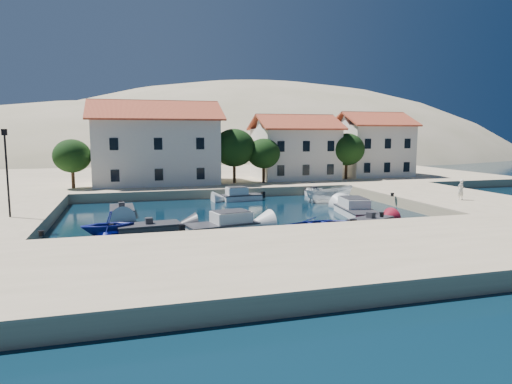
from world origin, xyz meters
TOP-DOWN VIEW (x-y plane):
  - ground at (0.00, 0.00)m, footprint 400.00×400.00m
  - quay_south at (0.00, -6.00)m, footprint 52.00×12.00m
  - quay_east at (20.50, 10.00)m, footprint 11.00×20.00m
  - quay_north at (2.00, 38.00)m, footprint 80.00×36.00m
  - hills at (20.64, 123.62)m, footprint 254.00×176.00m
  - building_left at (-6.00, 28.00)m, footprint 14.70×9.45m
  - building_mid at (12.00, 29.00)m, footprint 10.50×8.40m
  - building_right at (24.00, 30.00)m, footprint 9.45×8.40m
  - trees at (4.51, 25.46)m, footprint 37.30×5.30m
  - lamppost at (-17.50, 8.00)m, footprint 0.35×0.25m
  - bollards at (2.80, 3.87)m, footprint 29.36×9.56m
  - motorboat_grey_sw at (-8.02, 4.75)m, footprint 4.51×2.38m
  - cabin_cruiser_south at (-3.03, 3.57)m, footprint 5.39×3.17m
  - rowboat_south at (3.88, 2.22)m, footprint 5.46×4.29m
  - motorboat_red_se at (8.11, 2.49)m, footprint 4.17×3.25m
  - cabin_cruiser_east at (9.20, 6.64)m, footprint 3.11×6.01m
  - boat_east at (10.08, 14.01)m, footprint 5.04×2.45m
  - motorboat_white_ne at (10.54, 18.92)m, footprint 1.63×3.43m
  - rowboat_west at (-10.76, 4.54)m, footprint 3.72×3.28m
  - motorboat_white_west at (-9.91, 12.78)m, footprint 2.12×4.56m
  - cabin_cruiser_north at (2.02, 17.89)m, footprint 4.16×2.04m
  - pedestrian at (19.28, 6.33)m, footprint 0.71×0.51m

SIDE VIEW (x-z plane):
  - hills at x=20.64m, z-range -72.90..26.10m
  - ground at x=0.00m, z-range 0.00..0.00m
  - rowboat_south at x=3.88m, z-range -0.51..0.51m
  - boat_east at x=10.08m, z-range -0.94..0.94m
  - rowboat_west at x=-10.76m, z-range -0.92..0.92m
  - motorboat_white_west at x=-9.91m, z-range -0.33..0.92m
  - motorboat_grey_sw at x=-8.02m, z-range -0.33..0.92m
  - motorboat_red_se at x=8.11m, z-range -0.33..0.92m
  - motorboat_white_ne at x=10.54m, z-range -0.33..0.92m
  - cabin_cruiser_south at x=-3.03m, z-range -0.32..1.28m
  - cabin_cruiser_east at x=9.20m, z-range -0.32..1.28m
  - cabin_cruiser_north at x=2.02m, z-range -0.32..1.28m
  - quay_south at x=0.00m, z-range 0.00..1.00m
  - quay_east at x=20.50m, z-range 0.00..1.00m
  - quay_north at x=2.00m, z-range 0.00..1.00m
  - bollards at x=2.80m, z-range 1.00..1.30m
  - pedestrian at x=19.28m, z-range 1.00..2.83m
  - lamppost at x=-17.50m, z-range 1.64..7.87m
  - trees at x=4.51m, z-range 1.61..8.06m
  - building_mid at x=12.00m, z-range 1.07..9.37m
  - building_right at x=24.00m, z-range 1.07..9.87m
  - building_left at x=-6.00m, z-range 1.09..10.79m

